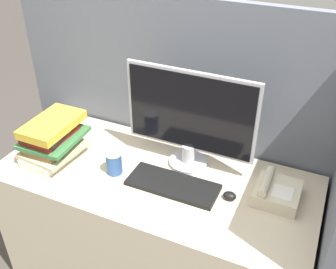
% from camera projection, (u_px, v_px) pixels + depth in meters
% --- Properties ---
extents(cubicle_panel_rear, '(1.86, 0.04, 1.46)m').
position_uv_depth(cubicle_panel_rear, '(184.00, 138.00, 2.08)').
color(cubicle_panel_rear, slate).
rests_on(cubicle_panel_rear, ground_plane).
extents(cubicle_panel_right, '(0.04, 0.70, 1.46)m').
position_uv_depth(cubicle_panel_right, '(332.00, 223.00, 1.56)').
color(cubicle_panel_right, slate).
rests_on(cubicle_panel_right, ground_plane).
extents(desk, '(1.46, 0.64, 0.74)m').
position_uv_depth(desk, '(156.00, 232.00, 2.00)').
color(desk, beige).
rests_on(desk, ground_plane).
extents(monitor, '(0.60, 0.18, 0.48)m').
position_uv_depth(monitor, '(190.00, 120.00, 1.74)').
color(monitor, '#B7B7BC').
rests_on(monitor, desk).
extents(keyboard, '(0.41, 0.16, 0.02)m').
position_uv_depth(keyboard, '(173.00, 185.00, 1.73)').
color(keyboard, black).
rests_on(keyboard, desk).
extents(mouse, '(0.06, 0.05, 0.03)m').
position_uv_depth(mouse, '(230.00, 196.00, 1.66)').
color(mouse, black).
rests_on(mouse, desk).
extents(coffee_cup, '(0.08, 0.08, 0.11)m').
position_uv_depth(coffee_cup, '(114.00, 163.00, 1.79)').
color(coffee_cup, '#335999').
rests_on(coffee_cup, desk).
extents(book_stack, '(0.25, 0.32, 0.20)m').
position_uv_depth(book_stack, '(53.00, 140.00, 1.87)').
color(book_stack, silver).
rests_on(book_stack, desk).
extents(desk_telephone, '(0.18, 0.19, 0.10)m').
position_uv_depth(desk_telephone, '(276.00, 192.00, 1.65)').
color(desk_telephone, beige).
rests_on(desk_telephone, desk).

